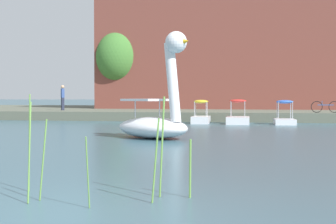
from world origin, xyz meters
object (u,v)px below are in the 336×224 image
object	(u,v)px
person_on_path	(63,97)
bicycle_parked	(326,107)
tree_sapling_by_fence	(119,58)
tree_broadleaf_right	(223,70)
pedal_boat_red	(238,117)
pedal_boat_yellow	(201,117)
swan_boat	(156,115)
pedal_boat_blue	(285,117)

from	to	relation	value
person_on_path	bicycle_parked	xyz separation A→B (m)	(17.77, -1.95, -0.63)
tree_sapling_by_fence	tree_broadleaf_right	size ratio (longest dim) A/B	0.90
pedal_boat_red	bicycle_parked	size ratio (longest dim) A/B	1.16
tree_broadleaf_right	person_on_path	bearing A→B (deg)	-138.87
pedal_boat_red	pedal_boat_yellow	distance (m)	2.15
pedal_boat_red	bicycle_parked	world-z (taller)	pedal_boat_red
pedal_boat_red	person_on_path	distance (m)	13.44
swan_boat	pedal_boat_yellow	bearing A→B (deg)	86.83
pedal_boat_blue	bicycle_parked	world-z (taller)	pedal_boat_blue
pedal_boat_red	tree_broadleaf_right	distance (m)	14.64
pedal_boat_blue	tree_sapling_by_fence	distance (m)	16.89
tree_broadleaf_right	bicycle_parked	world-z (taller)	tree_broadleaf_right
tree_sapling_by_fence	swan_boat	bearing A→B (deg)	-70.10
tree_broadleaf_right	person_on_path	size ratio (longest dim) A/B	3.96
pedal_boat_red	bicycle_parked	bearing A→B (deg)	27.12
person_on_path	bicycle_parked	bearing A→B (deg)	-6.25
pedal_boat_yellow	swan_boat	bearing A→B (deg)	-93.17
tree_broadleaf_right	swan_boat	bearing A→B (deg)	-92.40
pedal_boat_blue	pedal_boat_yellow	distance (m)	4.74
swan_boat	bicycle_parked	world-z (taller)	swan_boat
swan_boat	pedal_boat_red	bearing A→B (deg)	74.80
pedal_boat_blue	person_on_path	size ratio (longest dim) A/B	0.99
pedal_boat_yellow	tree_broadleaf_right	distance (m)	14.36
swan_boat	bicycle_parked	xyz separation A→B (m)	(7.91, 12.62, 0.08)
tree_sapling_by_fence	bicycle_parked	xyz separation A→B (m)	(15.23, -7.62, -3.84)
pedal_boat_red	tree_broadleaf_right	xyz separation A→B (m)	(-1.70, 14.11, 3.49)
pedal_boat_yellow	tree_broadleaf_right	world-z (taller)	tree_broadleaf_right
pedal_boat_red	swan_boat	bearing A→B (deg)	-105.20
pedal_boat_blue	person_on_path	world-z (taller)	person_on_path
swan_boat	pedal_boat_blue	distance (m)	11.24
swan_boat	tree_sapling_by_fence	distance (m)	21.88
pedal_boat_red	person_on_path	xyz separation A→B (m)	(-12.57, 4.61, 1.17)
pedal_boat_blue	tree_sapling_by_fence	world-z (taller)	tree_sapling_by_fence
swan_boat	bicycle_parked	size ratio (longest dim) A/B	2.20
swan_boat	person_on_path	size ratio (longest dim) A/B	2.14
tree_broadleaf_right	tree_sapling_by_fence	bearing A→B (deg)	-155.31
pedal_boat_red	tree_broadleaf_right	world-z (taller)	tree_broadleaf_right
bicycle_parked	tree_broadleaf_right	bearing A→B (deg)	121.06
person_on_path	bicycle_parked	world-z (taller)	person_on_path
tree_sapling_by_fence	person_on_path	bearing A→B (deg)	-114.16
pedal_boat_blue	pedal_boat_red	world-z (taller)	pedal_boat_red
swan_boat	tree_sapling_by_fence	world-z (taller)	tree_sapling_by_fence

